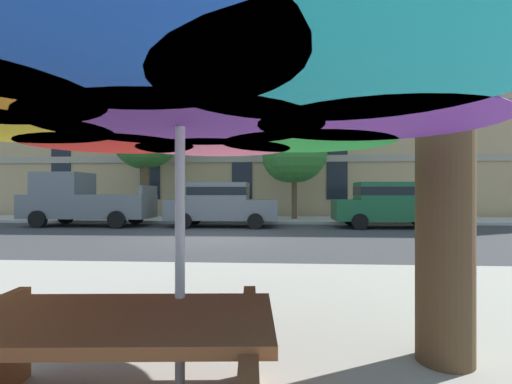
% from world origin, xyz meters
% --- Properties ---
extents(ground_plane, '(120.00, 120.00, 0.00)m').
position_xyz_m(ground_plane, '(0.00, 0.00, 0.00)').
color(ground_plane, '#38383A').
extents(sidewalk_far, '(56.00, 3.60, 0.12)m').
position_xyz_m(sidewalk_far, '(0.00, 6.80, 0.06)').
color(sidewalk_far, '#B2ADA3').
rests_on(sidewalk_far, ground).
extents(apartment_building, '(45.93, 12.08, 16.00)m').
position_xyz_m(apartment_building, '(-0.00, 14.99, 8.00)').
color(apartment_building, tan).
rests_on(apartment_building, ground).
extents(pickup_gray, '(5.10, 2.12, 2.20)m').
position_xyz_m(pickup_gray, '(-6.01, 3.70, 1.03)').
color(pickup_gray, slate).
rests_on(pickup_gray, ground).
extents(sedan_gray, '(4.40, 1.98, 1.78)m').
position_xyz_m(sedan_gray, '(-0.27, 3.70, 0.95)').
color(sedan_gray, slate).
rests_on(sedan_gray, ground).
extents(sedan_green, '(4.40, 1.98, 1.78)m').
position_xyz_m(sedan_green, '(6.33, 3.70, 0.95)').
color(sedan_green, '#195933').
rests_on(sedan_green, ground).
extents(street_tree_left, '(3.28, 3.16, 5.66)m').
position_xyz_m(street_tree_left, '(-4.60, 6.71, 3.93)').
color(street_tree_left, brown).
rests_on(street_tree_left, ground).
extents(street_tree_middle, '(3.10, 3.16, 5.17)m').
position_xyz_m(street_tree_middle, '(2.74, 6.58, 3.40)').
color(street_tree_middle, brown).
rests_on(street_tree_middle, ground).
extents(patio_umbrella, '(3.67, 3.67, 2.31)m').
position_xyz_m(patio_umbrella, '(1.49, -9.00, 2.02)').
color(patio_umbrella, silver).
rests_on(patio_umbrella, ground).
extents(picnic_table, '(1.91, 1.66, 0.77)m').
position_xyz_m(picnic_table, '(1.15, -9.34, 0.49)').
color(picnic_table, brown).
rests_on(picnic_table, ground).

